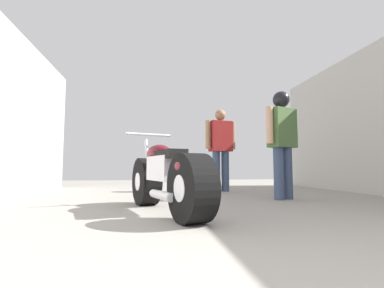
# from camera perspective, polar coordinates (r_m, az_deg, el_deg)

# --- Properties ---
(ground_plane) EXTENTS (16.21, 16.21, 0.00)m
(ground_plane) POSITION_cam_1_polar(r_m,az_deg,el_deg) (3.95, 4.95, -11.86)
(ground_plane) COLOR gray
(motorcycle_maroon_cruiser) EXTENTS (0.87, 1.98, 0.93)m
(motorcycle_maroon_cruiser) POSITION_cam_1_polar(r_m,az_deg,el_deg) (3.10, -5.35, -6.66)
(motorcycle_maroon_cruiser) COLOR black
(motorcycle_maroon_cruiser) RESTS_ON ground_plane
(mechanic_in_blue) EXTENTS (0.70, 0.35, 1.73)m
(mechanic_in_blue) POSITION_cam_1_polar(r_m,az_deg,el_deg) (5.99, 5.79, -0.13)
(mechanic_in_blue) COLOR #384766
(mechanic_in_blue) RESTS_ON ground_plane
(mechanic_with_helmet) EXTENTS (0.65, 0.40, 1.70)m
(mechanic_with_helmet) POSITION_cam_1_polar(r_m,az_deg,el_deg) (4.66, 17.70, 1.95)
(mechanic_with_helmet) COLOR #384766
(mechanic_with_helmet) RESTS_ON ground_plane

